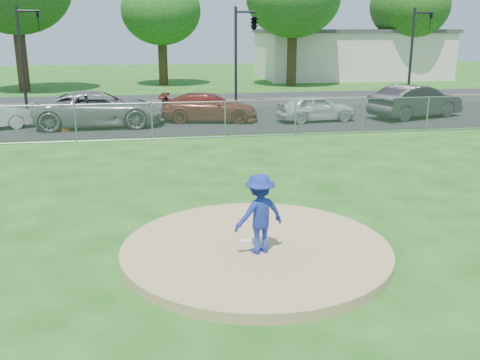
# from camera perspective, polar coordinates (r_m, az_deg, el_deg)

# --- Properties ---
(ground) EXTENTS (120.00, 120.00, 0.00)m
(ground) POSITION_cam_1_polar(r_m,az_deg,el_deg) (20.36, -3.62, 3.39)
(ground) COLOR #164C10
(ground) RESTS_ON ground
(pitchers_mound) EXTENTS (5.40, 5.40, 0.20)m
(pitchers_mound) POSITION_cam_1_polar(r_m,az_deg,el_deg) (10.86, 1.71, -7.44)
(pitchers_mound) COLOR #9F8657
(pitchers_mound) RESTS_ON ground
(pitching_rubber) EXTENTS (0.60, 0.15, 0.04)m
(pitching_rubber) POSITION_cam_1_polar(r_m,az_deg,el_deg) (10.99, 1.52, -6.46)
(pitching_rubber) COLOR white
(pitching_rubber) RESTS_ON pitchers_mound
(chain_link_fence) EXTENTS (40.00, 0.06, 1.50)m
(chain_link_fence) POSITION_cam_1_polar(r_m,az_deg,el_deg) (22.17, -4.18, 6.38)
(chain_link_fence) COLOR gray
(chain_link_fence) RESTS_ON ground
(parking_lot) EXTENTS (50.00, 8.00, 0.01)m
(parking_lot) POSITION_cam_1_polar(r_m,az_deg,el_deg) (26.72, -5.03, 6.37)
(parking_lot) COLOR black
(parking_lot) RESTS_ON ground
(street) EXTENTS (60.00, 7.00, 0.01)m
(street) POSITION_cam_1_polar(r_m,az_deg,el_deg) (34.12, -6.00, 8.41)
(street) COLOR black
(street) RESTS_ON ground
(commercial_building) EXTENTS (16.40, 9.40, 4.30)m
(commercial_building) POSITION_cam_1_polar(r_m,az_deg,el_deg) (51.08, 11.61, 13.08)
(commercial_building) COLOR beige
(commercial_building) RESTS_ON ground
(tree_center) EXTENTS (6.16, 6.16, 9.84)m
(tree_center) POSITION_cam_1_polar(r_m,az_deg,el_deg) (43.84, -8.47, 18.45)
(tree_center) COLOR #352513
(tree_center) RESTS_ON ground
(traffic_signal_left) EXTENTS (1.28, 0.20, 5.60)m
(traffic_signal_left) POSITION_cam_1_polar(r_m,az_deg,el_deg) (32.53, -21.97, 12.96)
(traffic_signal_left) COLOR black
(traffic_signal_left) RESTS_ON ground
(traffic_signal_center) EXTENTS (1.42, 2.48, 5.60)m
(traffic_signal_center) POSITION_cam_1_polar(r_m,az_deg,el_deg) (32.33, 1.31, 16.27)
(traffic_signal_center) COLOR black
(traffic_signal_center) RESTS_ON ground
(traffic_signal_right) EXTENTS (1.28, 0.20, 5.60)m
(traffic_signal_right) POSITION_cam_1_polar(r_m,az_deg,el_deg) (35.67, 18.22, 13.47)
(traffic_signal_right) COLOR black
(traffic_signal_right) RESTS_ON ground
(pitcher) EXTENTS (1.15, 0.88, 1.57)m
(pitcher) POSITION_cam_1_polar(r_m,az_deg,el_deg) (10.23, 2.09, -3.62)
(pitcher) COLOR navy
(pitcher) RESTS_ON pitchers_mound
(traffic_cone) EXTENTS (0.40, 0.40, 0.78)m
(traffic_cone) POSITION_cam_1_polar(r_m,az_deg,el_deg) (24.90, -18.19, 5.87)
(traffic_cone) COLOR #F0540C
(traffic_cone) RESTS_ON parking_lot
(parked_car_gray) EXTENTS (5.87, 2.82, 1.61)m
(parked_car_gray) POSITION_cam_1_polar(r_m,az_deg,el_deg) (25.65, -14.81, 7.35)
(parked_car_gray) COLOR slate
(parked_car_gray) RESTS_ON parking_lot
(parked_car_darkred) EXTENTS (4.98, 2.73, 1.37)m
(parked_car_darkred) POSITION_cam_1_polar(r_m,az_deg,el_deg) (26.26, -3.30, 7.76)
(parked_car_darkred) COLOR maroon
(parked_car_darkred) RESTS_ON parking_lot
(parked_car_pearl) EXTENTS (3.94, 1.93, 1.30)m
(parked_car_pearl) POSITION_cam_1_polar(r_m,az_deg,el_deg) (26.55, 8.09, 7.64)
(parked_car_pearl) COLOR #B7B9BC
(parked_car_pearl) RESTS_ON parking_lot
(parked_car_charcoal) EXTENTS (5.29, 3.30, 1.65)m
(parked_car_charcoal) POSITION_cam_1_polar(r_m,az_deg,el_deg) (28.73, 18.25, 7.98)
(parked_car_charcoal) COLOR black
(parked_car_charcoal) RESTS_ON parking_lot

